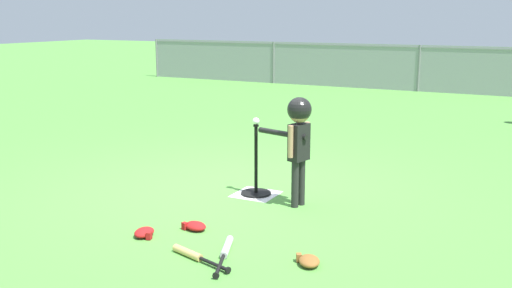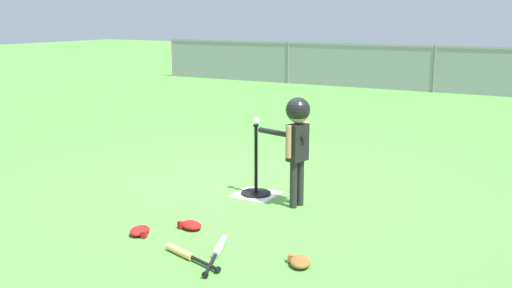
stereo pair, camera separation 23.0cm
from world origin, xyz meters
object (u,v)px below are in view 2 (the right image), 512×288
(batter_child, at_px, (297,130))
(glove_near_bats, at_px, (140,231))
(batting_tee, at_px, (256,183))
(baseball_on_tee, at_px, (256,121))
(spare_bat_wood, at_px, (185,254))
(spare_bat_silver, at_px, (218,250))
(glove_tossed_aside, at_px, (191,225))
(glove_by_plate, at_px, (300,262))

(batter_child, bearing_deg, glove_near_bats, -121.57)
(batting_tee, distance_m, glove_near_bats, 1.55)
(glove_near_bats, bearing_deg, batting_tee, 78.62)
(baseball_on_tee, distance_m, batter_child, 0.56)
(batting_tee, distance_m, baseball_on_tee, 0.67)
(spare_bat_wood, bearing_deg, spare_bat_silver, 46.93)
(baseball_on_tee, height_order, batter_child, batter_child)
(batter_child, bearing_deg, glove_tossed_aside, -117.49)
(batter_child, bearing_deg, baseball_on_tee, 165.03)
(glove_by_plate, relative_size, glove_tossed_aside, 1.03)
(batting_tee, distance_m, batter_child, 0.86)
(spare_bat_wood, xyz_separation_m, glove_near_bats, (-0.64, 0.21, 0.01))
(spare_bat_wood, bearing_deg, batting_tee, 100.85)
(glove_tossed_aside, bearing_deg, glove_by_plate, -11.54)
(glove_tossed_aside, bearing_deg, spare_bat_wood, -58.50)
(spare_bat_silver, distance_m, glove_by_plate, 0.68)
(spare_bat_silver, height_order, glove_by_plate, glove_by_plate)
(spare_bat_silver, bearing_deg, glove_by_plate, 9.12)
(baseball_on_tee, xyz_separation_m, glove_by_plate, (1.18, -1.42, -0.76))
(baseball_on_tee, distance_m, glove_tossed_aside, 1.40)
(batting_tee, height_order, glove_by_plate, batting_tee)
(baseball_on_tee, bearing_deg, batter_child, -14.97)
(baseball_on_tee, xyz_separation_m, glove_tossed_aside, (-0.00, -1.18, -0.76))
(glove_tossed_aside, bearing_deg, batter_child, 62.51)
(glove_by_plate, height_order, glove_near_bats, same)
(batter_child, height_order, glove_tossed_aside, batter_child)
(spare_bat_silver, bearing_deg, batting_tee, 108.46)
(spare_bat_wood, height_order, glove_tossed_aside, glove_tossed_aside)
(glove_by_plate, bearing_deg, baseball_on_tee, 129.72)
(spare_bat_silver, bearing_deg, glove_tossed_aside, 145.76)
(batting_tee, relative_size, batter_child, 0.69)
(batter_child, relative_size, glove_tossed_aside, 4.17)
(batting_tee, relative_size, baseball_on_tee, 10.21)
(batter_child, height_order, spare_bat_silver, batter_child)
(spare_bat_silver, bearing_deg, batter_child, 88.91)
(spare_bat_wood, relative_size, glove_by_plate, 2.30)
(glove_near_bats, relative_size, glove_tossed_aside, 0.96)
(glove_near_bats, bearing_deg, batter_child, 58.43)
(batting_tee, xyz_separation_m, spare_bat_silver, (0.51, -1.53, -0.10))
(batting_tee, distance_m, glove_tossed_aside, 1.19)
(batting_tee, height_order, baseball_on_tee, baseball_on_tee)
(baseball_on_tee, distance_m, glove_by_plate, 2.00)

